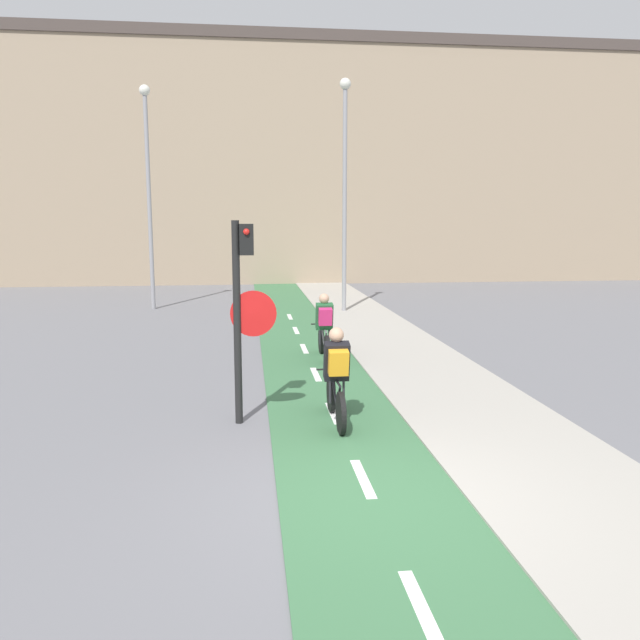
% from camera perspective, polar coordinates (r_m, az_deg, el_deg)
% --- Properties ---
extents(ground_plane, '(120.00, 120.00, 0.00)m').
position_cam_1_polar(ground_plane, '(6.98, 4.70, -15.98)').
color(ground_plane, slate).
extents(bike_lane, '(2.00, 60.00, 0.02)m').
position_cam_1_polar(bike_lane, '(6.98, 4.69, -15.88)').
color(bike_lane, '#3D7047').
rests_on(bike_lane, ground_plane).
extents(sidewalk_strip, '(2.40, 60.00, 0.05)m').
position_cam_1_polar(sidewalk_strip, '(7.68, 21.53, -14.00)').
color(sidewalk_strip, '#A8A399').
rests_on(sidewalk_strip, ground_plane).
extents(building_row_background, '(60.00, 5.20, 11.64)m').
position_cam_1_polar(building_row_background, '(32.47, -4.46, 14.00)').
color(building_row_background, gray).
rests_on(building_row_background, ground_plane).
extents(traffic_light_pole, '(0.67, 0.25, 2.97)m').
position_cam_1_polar(traffic_light_pole, '(9.03, -7.07, 1.91)').
color(traffic_light_pole, black).
rests_on(traffic_light_pole, ground_plane).
extents(street_lamp_far, '(0.36, 0.36, 7.37)m').
position_cam_1_polar(street_lamp_far, '(22.00, -15.44, 12.57)').
color(street_lamp_far, gray).
rests_on(street_lamp_far, ground_plane).
extents(street_lamp_sidewalk, '(0.36, 0.36, 7.41)m').
position_cam_1_polar(street_lamp_sidewalk, '(20.49, 2.28, 13.23)').
color(street_lamp_sidewalk, gray).
rests_on(street_lamp_sidewalk, ground_plane).
extents(cyclist_near, '(0.46, 1.65, 1.44)m').
position_cam_1_polar(cyclist_near, '(9.11, 1.51, -5.31)').
color(cyclist_near, black).
rests_on(cyclist_near, ground_plane).
extents(cyclist_far, '(0.46, 1.63, 1.43)m').
position_cam_1_polar(cyclist_far, '(13.41, 0.39, -0.70)').
color(cyclist_far, black).
rests_on(cyclist_far, ground_plane).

